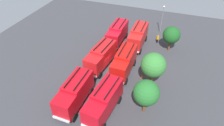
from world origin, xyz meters
TOP-DOWN VIEW (x-y plane):
  - ground_plane at (0.00, 0.00)m, footprint 54.44×54.44m
  - fire_truck_0 at (-8.47, -1.90)m, footprint 7.22×2.81m
  - fire_truck_1 at (-0.17, -2.02)m, footprint 7.44×3.43m
  - fire_truck_2 at (8.58, -2.28)m, footprint 7.25×2.88m
  - fire_truck_3 at (-8.74, 2.22)m, footprint 7.22×2.81m
  - fire_truck_4 at (-0.12, 2.03)m, footprint 7.23×2.83m
  - fire_truck_5 at (8.58, 1.92)m, footprint 7.42×3.39m
  - firefighter_0 at (-11.06, 5.79)m, footprint 0.39×0.48m
  - firefighter_1 at (-4.30, 0.23)m, footprint 0.48×0.45m
  - tree_0 at (-9.11, 8.30)m, footprint 3.18×3.18m
  - tree_1 at (1.37, 6.80)m, footprint 3.67×3.67m
  - tree_2 at (6.71, 6.93)m, footprint 3.36×3.36m
  - traffic_cone_0 at (0.28, 5.21)m, footprint 0.39×0.39m
  - lamppost at (-15.47, 5.67)m, footprint 0.36×0.36m

SIDE VIEW (x-z plane):
  - ground_plane at x=0.00m, z-range 0.00..0.00m
  - traffic_cone_0 at x=0.28m, z-range 0.00..0.56m
  - firefighter_1 at x=-4.30m, z-range 0.09..1.69m
  - firefighter_0 at x=-11.06m, z-range 0.10..1.79m
  - fire_truck_0 at x=-8.47m, z-range 0.21..4.09m
  - fire_truck_1 at x=-0.17m, z-range 0.21..4.09m
  - fire_truck_2 at x=8.58m, z-range 0.21..4.09m
  - fire_truck_3 at x=-8.74m, z-range 0.21..4.09m
  - fire_truck_4 at x=-0.12m, z-range 0.21..4.09m
  - fire_truck_5 at x=8.58m, z-range 0.21..4.09m
  - tree_0 at x=-9.11m, z-range 0.85..5.79m
  - tree_2 at x=6.71m, z-range 0.90..6.11m
  - lamppost at x=-15.47m, z-range 0.55..6.65m
  - tree_1 at x=1.37m, z-range 0.98..6.66m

